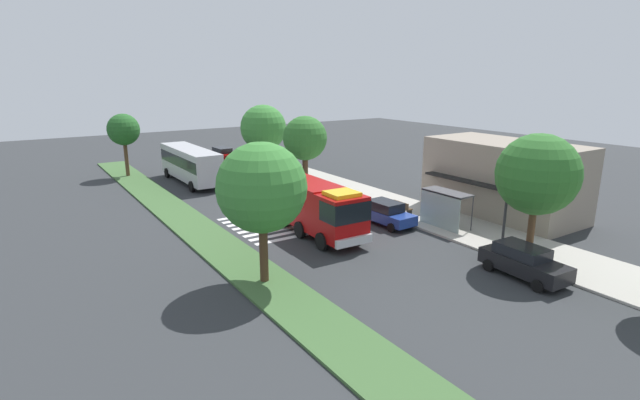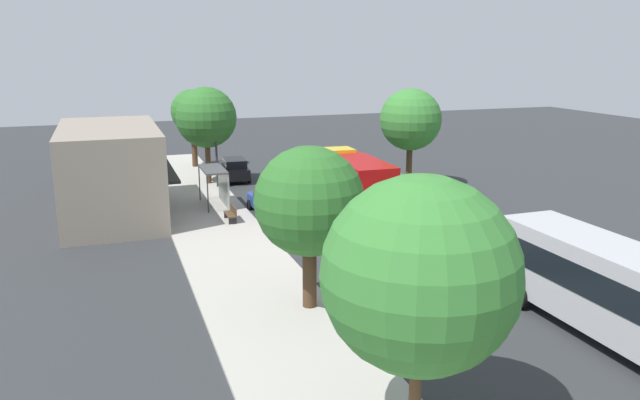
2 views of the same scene
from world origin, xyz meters
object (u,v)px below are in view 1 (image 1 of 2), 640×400
(sidewalk_tree_west, at_px, (305,138))
(median_tree_far_west, at_px, (123,130))
(parked_car_mid, at_px, (386,213))
(bench_near_shelter, at_px, (402,207))
(fire_truck, at_px, (320,207))
(bus_stop_shelter, at_px, (443,202))
(median_tree_west, at_px, (262,188))
(parked_car_west, at_px, (223,155))
(transit_bus, at_px, (190,162))
(street_lamp, at_px, (507,192))
(sidewalk_tree_center, at_px, (538,175))
(parked_car_east, at_px, (524,261))
(sidewalk_tree_far_west, at_px, (263,128))

(sidewalk_tree_west, height_order, median_tree_far_west, sidewalk_tree_west)
(parked_car_mid, height_order, bench_near_shelter, parked_car_mid)
(fire_truck, height_order, bus_stop_shelter, fire_truck)
(fire_truck, height_order, median_tree_west, median_tree_west)
(parked_car_west, xyz_separation_m, median_tree_west, (34.19, -11.70, 4.10))
(bus_stop_shelter, bearing_deg, transit_bus, -157.65)
(transit_bus, relative_size, street_lamp, 1.71)
(transit_bus, bearing_deg, parked_car_west, -38.07)
(bench_near_shelter, relative_size, median_tree_west, 0.22)
(parked_car_mid, height_order, median_tree_west, median_tree_west)
(parked_car_west, height_order, median_tree_west, median_tree_west)
(parked_car_mid, distance_m, transit_bus, 22.11)
(fire_truck, relative_size, transit_bus, 0.78)
(sidewalk_tree_center, bearing_deg, transit_bus, -163.18)
(transit_bus, bearing_deg, bench_near_shelter, -154.18)
(parked_car_mid, height_order, transit_bus, transit_bus)
(bus_stop_shelter, bearing_deg, parked_car_west, -175.34)
(transit_bus, xyz_separation_m, street_lamp, (29.19, 8.87, 1.81))
(parked_car_mid, distance_m, median_tree_west, 13.07)
(parked_car_east, bearing_deg, parked_car_mid, -176.72)
(parked_car_mid, distance_m, median_tree_far_west, 29.92)
(parked_car_east, xyz_separation_m, sidewalk_tree_far_west, (-34.29, 2.20, 3.74))
(bus_stop_shelter, height_order, street_lamp, street_lamp)
(sidewalk_tree_far_west, distance_m, sidewalk_tree_center, 33.14)
(street_lamp, bearing_deg, bus_stop_shelter, 170.92)
(parked_car_west, bearing_deg, median_tree_west, -21.19)
(transit_bus, distance_m, bench_near_shelter, 22.03)
(parked_car_east, relative_size, median_tree_far_west, 0.74)
(transit_bus, xyz_separation_m, sidewalk_tree_far_west, (-2.47, 9.27, 2.59))
(parked_car_east, relative_size, sidewalk_tree_west, 0.73)
(transit_bus, distance_m, sidewalk_tree_west, 11.49)
(sidewalk_tree_center, distance_m, median_tree_west, 15.01)
(fire_truck, bearing_deg, street_lamp, 40.28)
(fire_truck, distance_m, transit_bus, 20.46)
(median_tree_far_west, bearing_deg, sidewalk_tree_center, 20.60)
(parked_car_east, distance_m, sidewalk_tree_far_west, 34.57)
(sidewalk_tree_center, height_order, median_tree_west, sidewalk_tree_center)
(median_tree_west, bearing_deg, bus_stop_shelter, 95.17)
(parked_car_west, bearing_deg, sidewalk_tree_center, 0.87)
(sidewalk_tree_center, bearing_deg, parked_car_west, -176.84)
(transit_bus, distance_m, median_tree_west, 25.60)
(parked_car_west, distance_m, bus_stop_shelter, 33.01)
(fire_truck, distance_m, sidewalk_tree_center, 13.10)
(sidewalk_tree_west, bearing_deg, transit_bus, -124.50)
(parked_car_east, bearing_deg, sidewalk_tree_far_west, 179.58)
(transit_bus, xyz_separation_m, sidewalk_tree_center, (30.66, 9.27, 3.04))
(parked_car_mid, bearing_deg, median_tree_far_west, -159.08)
(sidewalk_tree_far_west, bearing_deg, bench_near_shelter, 1.23)
(sidewalk_tree_west, height_order, sidewalk_tree_center, sidewalk_tree_center)
(sidewalk_tree_far_west, bearing_deg, street_lamp, -0.72)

